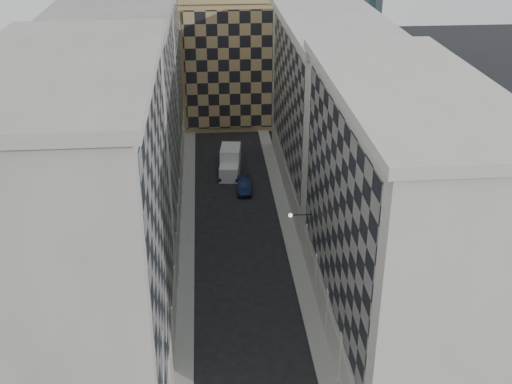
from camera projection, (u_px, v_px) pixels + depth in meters
sidewalk_west at (187, 245)px, 63.79m from camera, size 1.50×100.00×0.15m
sidewalk_east at (292, 240)px, 64.56m from camera, size 1.50×100.00×0.15m
bldg_left_a at (86, 243)px, 41.19m from camera, size 10.80×22.80×23.70m
bldg_left_b at (122, 129)px, 61.07m from camera, size 10.80×22.80×22.70m
bldg_left_c at (141, 72)px, 80.95m from camera, size 10.80×22.80×21.70m
bldg_right_a at (398, 220)px, 47.04m from camera, size 10.80×26.80×20.70m
bldg_right_b at (330, 108)px, 71.38m from camera, size 10.80×28.80×19.70m
tan_block at (237, 55)px, 94.04m from camera, size 16.80×14.80×18.80m
flagpoles_left at (164, 336)px, 38.78m from camera, size 0.10×6.33×2.33m
bracket_lamp at (292, 215)px, 56.42m from camera, size 1.98×0.36×0.36m
box_truck at (230, 163)px, 78.74m from camera, size 3.02×6.01×3.17m
dark_car at (244, 185)px, 74.50m from camera, size 1.67×4.43×1.45m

